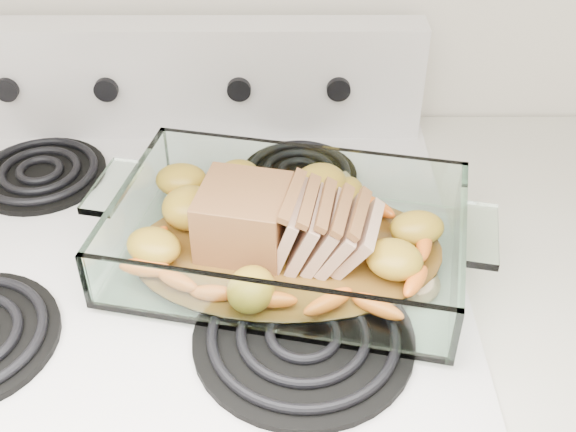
{
  "coord_description": "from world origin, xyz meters",
  "views": [
    {
      "loc": [
        0.17,
        0.95,
        1.55
      ],
      "look_at": [
        0.17,
        1.65,
        0.99
      ],
      "focal_mm": 45.0,
      "sensor_mm": 36.0,
      "label": 1
    }
  ],
  "objects": [
    {
      "name": "wooden_spoon",
      "position": [
        0.31,
        1.63,
        0.94
      ],
      "size": [
        0.11,
        0.27,
        0.02
      ],
      "rotation": [
        0.0,
        0.0,
        0.24
      ],
      "color": "beige",
      "rests_on": "electric_range"
    },
    {
      "name": "pork_roast",
      "position": [
        0.15,
        1.63,
        0.99
      ],
      "size": [
        0.22,
        0.11,
        0.09
      ],
      "rotation": [
        0.0,
        0.0,
        0.07
      ],
      "color": "olive",
      "rests_on": "baking_dish"
    },
    {
      "name": "roast_vegetables",
      "position": [
        0.17,
        1.67,
        0.97
      ],
      "size": [
        0.39,
        0.21,
        0.05
      ],
      "rotation": [
        0.0,
        0.0,
        -0.42
      ],
      "color": "orange",
      "rests_on": "baking_dish"
    },
    {
      "name": "baking_dish",
      "position": [
        0.17,
        1.63,
        0.96
      ],
      "size": [
        0.42,
        0.28,
        0.08
      ],
      "rotation": [
        0.0,
        0.0,
        -0.21
      ],
      "color": "white",
      "rests_on": "electric_range"
    }
  ]
}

